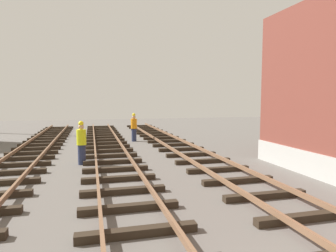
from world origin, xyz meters
The scene contains 2 objects.
track_worker_foreground centered at (-3.72, 11.49, 0.93)m, with size 0.40×0.40×1.87m.
track_worker_distant centered at (-0.58, 17.91, 0.93)m, with size 0.40×0.40×1.87m.
Camera 1 is at (-3.29, -1.58, 2.80)m, focal length 31.78 mm.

